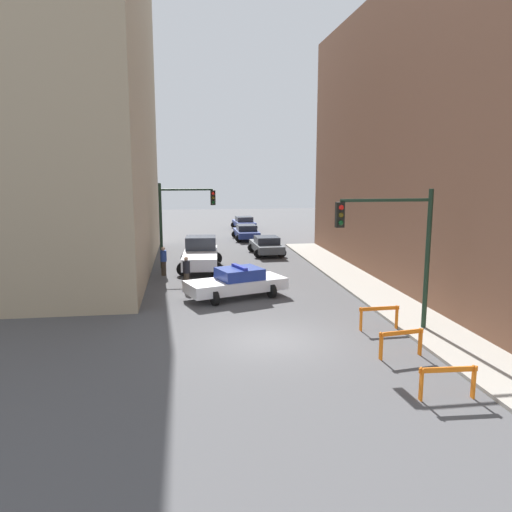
{
  "coord_description": "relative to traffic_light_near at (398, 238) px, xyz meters",
  "views": [
    {
      "loc": [
        -2.95,
        -16.79,
        6.0
      ],
      "look_at": [
        0.58,
        7.77,
        1.69
      ],
      "focal_mm": 35.0,
      "sensor_mm": 36.0,
      "label": 1
    }
  ],
  "objects": [
    {
      "name": "parked_car_near",
      "position": [
        -1.93,
        17.72,
        -2.86
      ],
      "size": [
        2.37,
        4.36,
        1.31
      ],
      "rotation": [
        0.0,
        0.0,
        0.03
      ],
      "color": "#474C51",
      "rests_on": "ground_plane"
    },
    {
      "name": "barrier_mid",
      "position": [
        -0.87,
        -2.5,
        -2.91
      ],
      "size": [
        1.59,
        0.37,
        0.9
      ],
      "rotation": [
        0.0,
        0.0,
        0.14
      ],
      "color": "orange",
      "rests_on": "ground_plane"
    },
    {
      "name": "traffic_light_far",
      "position": [
        -8.03,
        13.73,
        -0.13
      ],
      "size": [
        3.44,
        0.35,
        5.2
      ],
      "color": "black",
      "rests_on": "ground_plane"
    },
    {
      "name": "sidewalk_right",
      "position": [
        1.47,
        -0.24,
        -3.47
      ],
      "size": [
        2.4,
        44.0,
        0.12
      ],
      "color": "#9E998E",
      "rests_on": "ground_plane"
    },
    {
      "name": "barrier_back",
      "position": [
        -0.48,
        0.3,
        -2.91
      ],
      "size": [
        1.6,
        0.22,
        0.9
      ],
      "rotation": [
        0.0,
        0.0,
        0.04
      ],
      "color": "orange",
      "rests_on": "ground_plane"
    },
    {
      "name": "pedestrian_corner",
      "position": [
        -8.94,
        11.48,
        -2.67
      ],
      "size": [
        0.38,
        0.38,
        1.66
      ],
      "rotation": [
        0.0,
        0.0,
        4.78
      ],
      "color": "#382D23",
      "rests_on": "ground_plane"
    },
    {
      "name": "building_right",
      "position": [
        8.67,
        7.76,
        4.13
      ],
      "size": [
        12.0,
        28.0,
        15.32
      ],
      "color": "brown",
      "rests_on": "ground_plane"
    },
    {
      "name": "parked_car_mid",
      "position": [
        -2.42,
        25.47,
        -2.86
      ],
      "size": [
        2.33,
        4.33,
        1.31
      ],
      "rotation": [
        0.0,
        0.0,
        0.02
      ],
      "color": "navy",
      "rests_on": "ground_plane"
    },
    {
      "name": "police_car",
      "position": [
        -5.3,
        5.92,
        -2.81
      ],
      "size": [
        5.05,
        3.31,
        1.52
      ],
      "rotation": [
        0.0,
        0.0,
        1.91
      ],
      "color": "white",
      "rests_on": "ground_plane"
    },
    {
      "name": "parked_car_far",
      "position": [
        -1.72,
        33.1,
        -2.86
      ],
      "size": [
        2.42,
        4.39,
        1.31
      ],
      "rotation": [
        0.0,
        0.0,
        0.05
      ],
      "color": "navy",
      "rests_on": "ground_plane"
    },
    {
      "name": "white_truck",
      "position": [
        -6.77,
        13.08,
        -2.62
      ],
      "size": [
        2.87,
        5.52,
        1.9
      ],
      "rotation": [
        0.0,
        0.0,
        -0.06
      ],
      "color": "silver",
      "rests_on": "ground_plane"
    },
    {
      "name": "barrier_front",
      "position": [
        -0.93,
        -5.52,
        -2.91
      ],
      "size": [
        1.6,
        0.23,
        0.9
      ],
      "rotation": [
        0.0,
        0.0,
        -0.04
      ],
      "color": "orange",
      "rests_on": "ground_plane"
    },
    {
      "name": "building_corner_left",
      "position": [
        -16.73,
        13.76,
        6.78
      ],
      "size": [
        14.0,
        20.0,
        20.63
      ],
      "color": "tan",
      "rests_on": "ground_plane"
    },
    {
      "name": "traffic_light_near",
      "position": [
        0.0,
        0.0,
        0.0
      ],
      "size": [
        3.64,
        0.35,
        5.2
      ],
      "color": "black",
      "rests_on": "sidewalk_right"
    },
    {
      "name": "pedestrian_crossing",
      "position": [
        -7.65,
        8.02,
        -2.67
      ],
      "size": [
        0.48,
        0.48,
        1.66
      ],
      "rotation": [
        0.0,
        0.0,
        2.04
      ],
      "color": "#382D23",
      "rests_on": "ground_plane"
    },
    {
      "name": "ground_plane",
      "position": [
        -4.73,
        -0.24,
        -3.53
      ],
      "size": [
        120.0,
        120.0,
        0.0
      ],
      "primitive_type": "plane",
      "color": "#4C4C4F"
    }
  ]
}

